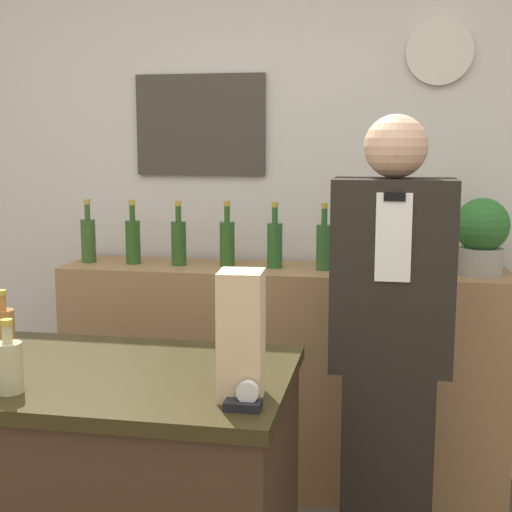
{
  "coord_description": "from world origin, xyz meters",
  "views": [
    {
      "loc": [
        0.51,
        -1.34,
        1.56
      ],
      "look_at": [
        0.05,
        1.13,
        1.16
      ],
      "focal_mm": 50.0,
      "sensor_mm": 36.0,
      "label": 1
    }
  ],
  "objects": [
    {
      "name": "back_wall",
      "position": [
        -0.0,
        2.0,
        1.35
      ],
      "size": [
        5.2,
        0.09,
        2.7
      ],
      "color": "silver",
      "rests_on": "ground_plane"
    },
    {
      "name": "display_counter",
      "position": [
        -0.43,
        0.53,
        0.46
      ],
      "size": [
        1.38,
        0.7,
        0.91
      ],
      "color": "#382619",
      "rests_on": "ground_plane"
    },
    {
      "name": "tape_dispenser",
      "position": [
        0.18,
        0.3,
        0.93
      ],
      "size": [
        0.09,
        0.06,
        0.07
      ],
      "color": "black",
      "rests_on": "display_counter"
    },
    {
      "name": "shelf_bottle_3",
      "position": [
        -0.19,
        1.75,
        1.12
      ],
      "size": [
        0.07,
        0.07,
        0.29
      ],
      "color": "#2A561F",
      "rests_on": "back_shelf"
    },
    {
      "name": "counter_bottle_3",
      "position": [
        -0.66,
        0.64,
        0.99
      ],
      "size": [
        0.07,
        0.07,
        0.2
      ],
      "color": "#A76B32",
      "rests_on": "display_counter"
    },
    {
      "name": "shelf_bottle_6",
      "position": [
        0.46,
        1.76,
        1.12
      ],
      "size": [
        0.07,
        0.07,
        0.29
      ],
      "color": "#274E29",
      "rests_on": "back_shelf"
    },
    {
      "name": "potted_plant",
      "position": [
        0.9,
        1.73,
        1.19
      ],
      "size": [
        0.23,
        0.23,
        0.32
      ],
      "color": "#9E998E",
      "rests_on": "back_shelf"
    },
    {
      "name": "shelf_bottle_4",
      "position": [
        0.03,
        1.74,
        1.12
      ],
      "size": [
        0.07,
        0.07,
        0.29
      ],
      "color": "#275825",
      "rests_on": "back_shelf"
    },
    {
      "name": "shelf_bottle_5",
      "position": [
        0.25,
        1.72,
        1.12
      ],
      "size": [
        0.07,
        0.07,
        0.29
      ],
      "color": "#295728",
      "rests_on": "back_shelf"
    },
    {
      "name": "shopkeeper",
      "position": [
        0.54,
        1.15,
        0.83
      ],
      "size": [
        0.42,
        0.26,
        1.66
      ],
      "color": "black",
      "rests_on": "ground_plane"
    },
    {
      "name": "back_shelf",
      "position": [
        0.06,
        1.74,
        0.51
      ],
      "size": [
        1.97,
        0.4,
        1.01
      ],
      "color": "#9E754C",
      "rests_on": "ground_plane"
    },
    {
      "name": "shelf_bottle_1",
      "position": [
        -0.63,
        1.73,
        1.12
      ],
      "size": [
        0.07,
        0.07,
        0.29
      ],
      "color": "#2A521E",
      "rests_on": "back_shelf"
    },
    {
      "name": "shelf_bottle_0",
      "position": [
        -0.85,
        1.73,
        1.12
      ],
      "size": [
        0.07,
        0.07,
        0.29
      ],
      "color": "#325425",
      "rests_on": "back_shelf"
    },
    {
      "name": "shelf_bottle_2",
      "position": [
        -0.41,
        1.73,
        1.12
      ],
      "size": [
        0.07,
        0.07,
        0.29
      ],
      "color": "#29501F",
      "rests_on": "back_shelf"
    },
    {
      "name": "shelf_bottle_7",
      "position": [
        0.68,
        1.73,
        1.12
      ],
      "size": [
        0.07,
        0.07,
        0.29
      ],
      "color": "#2D5424",
      "rests_on": "back_shelf"
    },
    {
      "name": "paper_bag",
      "position": [
        0.16,
        0.38,
        1.08
      ],
      "size": [
        0.12,
        0.12,
        0.33
      ],
      "color": "tan",
      "rests_on": "display_counter"
    },
    {
      "name": "counter_bottle_5",
      "position": [
        -0.45,
        0.3,
        0.99
      ],
      "size": [
        0.07,
        0.07,
        0.2
      ],
      "color": "tan",
      "rests_on": "display_counter"
    }
  ]
}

